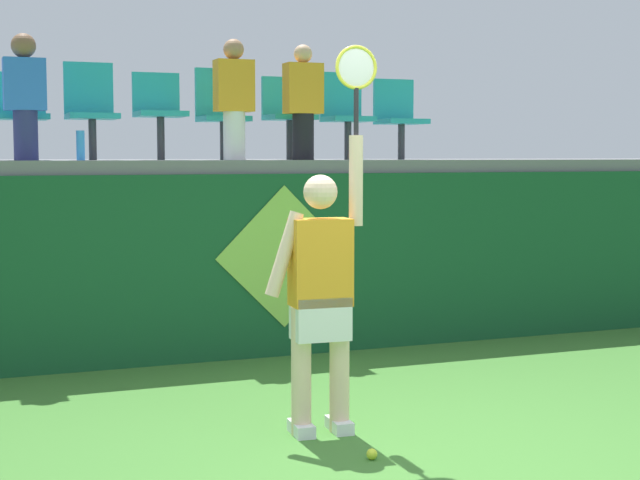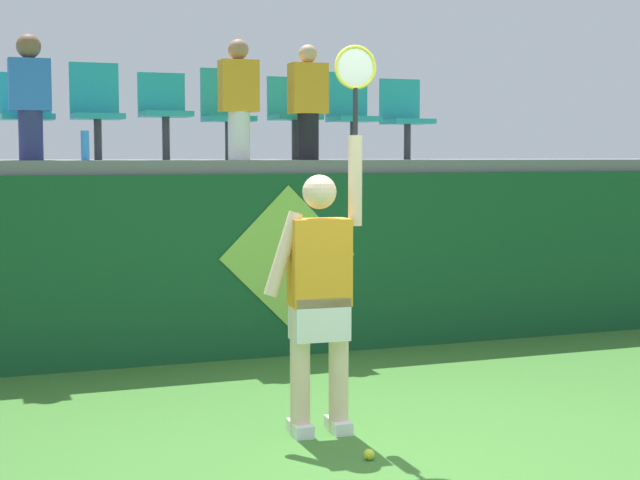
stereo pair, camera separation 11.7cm
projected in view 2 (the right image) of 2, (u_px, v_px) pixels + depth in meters
The scene contains 17 objects.
ground_plane at pixel (410, 465), 5.65m from camera, with size 40.00×40.00×0.00m, color #3D752D.
court_back_wall at pixel (251, 266), 8.63m from camera, with size 13.04×0.20×1.64m, color #144C28.
spectator_platform at pixel (216, 166), 9.68m from camera, with size 13.04×2.50×0.12m, color slate.
tennis_player at pixel (320, 289), 6.22m from camera, with size 0.75×0.28×2.50m.
tennis_ball at pixel (369, 454), 5.74m from camera, with size 0.07×0.07×0.07m, color #D1E533.
water_bottle at pixel (85, 146), 8.18m from camera, with size 0.07×0.07×0.25m, color #338CE5.
stadium_chair_0 at pixel (27, 110), 8.53m from camera, with size 0.44×0.42×0.78m.
stadium_chair_1 at pixel (96, 107), 8.74m from camera, with size 0.44×0.42×0.88m.
stadium_chair_2 at pixel (164, 109), 8.95m from camera, with size 0.44×0.42×0.81m.
stadium_chair_3 at pixel (226, 110), 9.16m from camera, with size 0.44×0.42×0.87m.
stadium_chair_4 at pixel (293, 112), 9.39m from camera, with size 0.44×0.42×0.81m.
stadium_chair_5 at pixel (351, 111), 9.60m from camera, with size 0.44×0.42×0.87m.
stadium_chair_6 at pixel (404, 115), 9.81m from camera, with size 0.44×0.42×0.82m.
spectator_0 at pixel (30, 94), 8.12m from camera, with size 0.34×0.20×1.05m.
spectator_1 at pixel (239, 98), 8.75m from camera, with size 0.34×0.20×1.08m.
spectator_2 at pixel (308, 101), 8.97m from camera, with size 0.34×0.20×1.06m.
wall_signage_mount at pixel (289, 356), 8.72m from camera, with size 1.27×0.01×1.54m.
Camera 2 is at (-2.42, -4.98, 1.80)m, focal length 54.48 mm.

